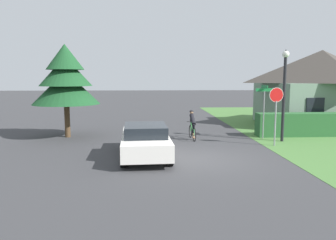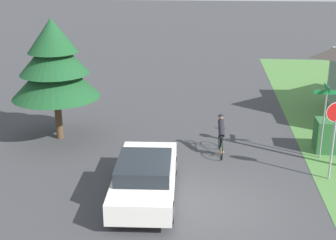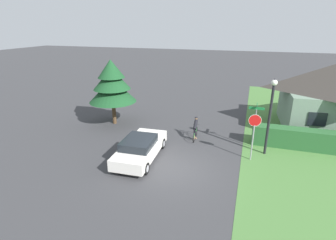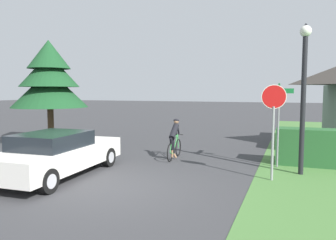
# 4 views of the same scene
# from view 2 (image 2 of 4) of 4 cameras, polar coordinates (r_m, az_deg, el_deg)

# --- Properties ---
(ground_plane) EXTENTS (140.00, 140.00, 0.00)m
(ground_plane) POSITION_cam_2_polar(r_m,az_deg,el_deg) (14.26, 5.60, -10.68)
(ground_plane) COLOR #38383A
(sedan_left_lane) EXTENTS (2.05, 4.63, 1.33)m
(sedan_left_lane) POSITION_cam_2_polar(r_m,az_deg,el_deg) (14.55, -2.83, -6.95)
(sedan_left_lane) COLOR silver
(sedan_left_lane) RESTS_ON ground
(cyclist) EXTENTS (0.44, 1.77, 1.51)m
(cyclist) POSITION_cam_2_polar(r_m,az_deg,el_deg) (17.75, 6.47, -1.89)
(cyclist) COLOR black
(cyclist) RESTS_ON ground
(stop_sign) EXTENTS (0.68, 0.09, 2.72)m
(stop_sign) POSITION_cam_2_polar(r_m,az_deg,el_deg) (16.12, 19.69, -0.70)
(stop_sign) COLOR gray
(stop_sign) RESTS_ON ground
(street_name_sign) EXTENTS (0.90, 0.90, 2.78)m
(street_name_sign) POSITION_cam_2_polar(r_m,az_deg,el_deg) (17.76, 18.59, 1.29)
(street_name_sign) COLOR gray
(street_name_sign) RESTS_ON ground
(conifer_tall_near) EXTENTS (3.50, 3.50, 4.91)m
(conifer_tall_near) POSITION_cam_2_polar(r_m,az_deg,el_deg) (19.02, -13.71, 6.64)
(conifer_tall_near) COLOR #4C3823
(conifer_tall_near) RESTS_ON ground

